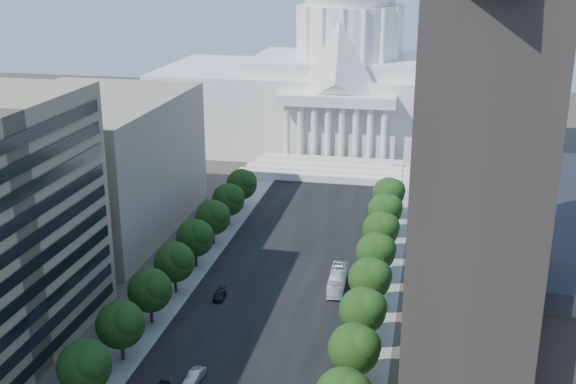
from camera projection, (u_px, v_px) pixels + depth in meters
The scene contains 27 objects.
road_asphalt at pixel (289, 262), 148.31m from camera, with size 30.00×260.00×0.01m, color black.
sidewalk_left at pixel (201, 254), 151.90m from camera, with size 8.00×260.00×0.02m, color gray.
sidewalk_right at pixel (382, 269), 144.73m from camera, with size 8.00×260.00×0.02m, color gray.
capitol at pixel (348, 85), 230.21m from camera, with size 120.00×56.00×73.00m.
office_block_left_far at pixel (89, 165), 161.93m from camera, with size 38.00×52.00×30.00m, color gray.
tree_l_c at pixel (86, 365), 99.22m from camera, with size 7.79×7.60×9.97m.
tree_l_d at pixel (122, 324), 110.38m from camera, with size 7.79×7.60×9.97m.
tree_l_e at pixel (151, 289), 121.54m from camera, with size 7.79×7.60×9.97m.
tree_l_f at pixel (176, 261), 132.69m from camera, with size 7.79×7.60×9.97m.
tree_l_g at pixel (196, 237), 143.85m from camera, with size 7.79×7.60×9.97m.
tree_l_h at pixel (214, 217), 155.01m from camera, with size 7.79×7.60×9.97m.
tree_l_i at pixel (229, 199), 166.16m from camera, with size 7.79×7.60×9.97m.
tree_l_j at pixel (243, 183), 177.32m from camera, with size 7.79×7.60×9.97m.
tree_r_d at pixel (356, 348), 103.58m from camera, with size 7.79×7.60×9.97m.
tree_r_e at pixel (365, 309), 114.74m from camera, with size 7.79×7.60×9.97m.
tree_r_f at pixel (371, 278), 125.90m from camera, with size 7.79×7.60×9.97m.
tree_r_g at pixel (377, 251), 137.05m from camera, with size 7.79×7.60×9.97m.
tree_r_h at pixel (382, 229), 148.21m from camera, with size 7.79×7.60×9.97m.
tree_r_i at pixel (386, 209), 159.37m from camera, with size 7.79×7.60×9.97m.
tree_r_j at pixel (390, 193), 170.52m from camera, with size 7.79×7.60×9.97m.
streetlight_c at pixel (374, 313), 114.82m from camera, with size 2.61×0.44×9.00m.
streetlight_d at pixel (386, 253), 138.07m from camera, with size 2.61×0.44×9.00m.
streetlight_e at pixel (394, 209), 161.31m from camera, with size 2.61×0.44×9.00m.
streetlight_f at pixel (400, 177), 184.55m from camera, with size 2.61×0.44×9.00m.
car_silver at pixel (194, 377), 106.56m from camera, with size 1.75×5.01×1.65m, color #B0B3B8.
car_dark_b at pixel (220, 295), 132.35m from camera, with size 1.88×4.62×1.34m, color black.
city_bus at pixel (337, 280), 136.18m from camera, with size 2.79×11.94×3.33m, color silver.
Camera 1 is at (26.87, -43.50, 60.48)m, focal length 45.00 mm.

